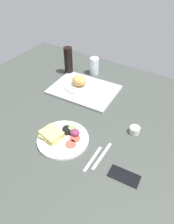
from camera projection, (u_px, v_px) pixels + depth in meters
ground_plane at (82, 120)px, 130.82cm from camera, size 190.00×150.00×3.00cm
serving_tray at (84, 90)px, 151.80cm from camera, size 46.91×35.65×1.60cm
bread_plate_near at (79, 83)px, 151.22cm from camera, size 19.66×19.66×8.54cm
plate_with_salad at (62, 137)px, 116.02cm from camera, size 27.68×27.68×5.40cm
drinking_glass at (94, 66)px, 165.76cm from camera, size 6.78×6.78×13.26cm
soda_bottle at (68, 61)px, 163.84cm from camera, size 6.40×6.40×21.24cm
espresso_cup at (135, 130)px, 119.62cm from camera, size 5.60×5.60×4.00cm
fork at (93, 159)px, 106.98cm from camera, size 2.07×17.04×0.50cm
knife at (102, 156)px, 108.32cm from camera, size 1.78×19.02×0.50cm
cell_phone at (124, 176)px, 99.35cm from camera, size 14.92×8.30×0.80cm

